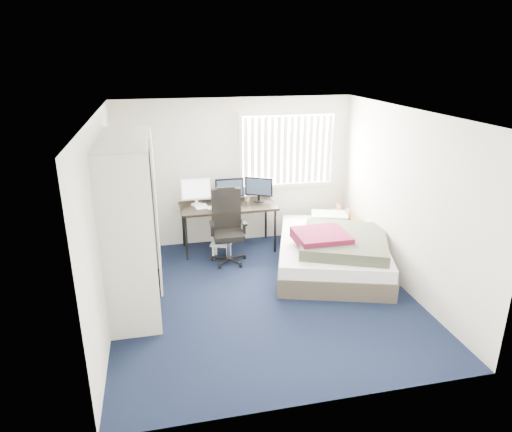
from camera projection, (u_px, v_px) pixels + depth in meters
The scene contains 10 objects.
ground at pixel (264, 296), 6.32m from camera, with size 4.20×4.20×0.00m, color black.
room_shell at pixel (265, 192), 5.81m from camera, with size 4.20×4.20×4.20m.
window_assembly at pixel (288, 150), 7.84m from camera, with size 1.72×0.09×1.32m.
closet at pixel (132, 206), 5.77m from camera, with size 0.64×1.84×2.22m.
desk at pixel (228, 203), 7.62m from camera, with size 1.60×0.76×1.25m.
office_chair at pixel (228, 234), 7.28m from camera, with size 0.58×0.57×1.20m.
footstool at pixel (222, 246), 7.45m from camera, with size 0.40×0.36×0.26m.
nightstand at pixel (342, 219), 7.92m from camera, with size 0.53×0.82×0.70m.
bed at pixel (333, 250), 7.07m from camera, with size 2.20×2.55×0.71m.
pine_box at pixel (141, 296), 6.04m from camera, with size 0.39×0.29×0.29m, color tan.
Camera 1 is at (-1.32, -5.42, 3.19)m, focal length 32.00 mm.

